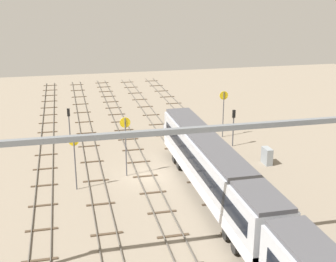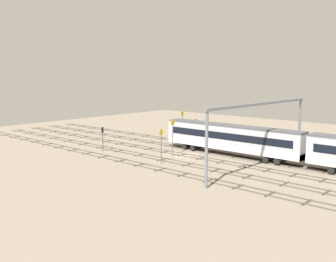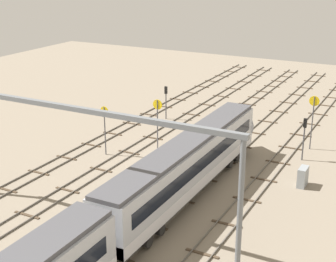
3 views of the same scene
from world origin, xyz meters
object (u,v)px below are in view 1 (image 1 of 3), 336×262
(speed_sign_far_trackside, at_px, (126,138))
(relay_cabinet, at_px, (267,156))
(signal_light_trackside_approach, at_px, (233,122))
(speed_sign_mid_trackside, at_px, (223,107))
(train, at_px, (274,244))
(speed_sign_near_foreground, at_px, (75,156))
(signal_light_trackside_departure, at_px, (69,120))
(overhead_gantry, at_px, (182,158))

(speed_sign_far_trackside, distance_m, relay_cabinet, 14.79)
(speed_sign_far_trackside, xyz_separation_m, signal_light_trackside_approach, (5.69, -13.03, -1.02))
(speed_sign_mid_trackside, height_order, signal_light_trackside_approach, speed_sign_mid_trackside)
(train, distance_m, relay_cabinet, 19.95)
(speed_sign_mid_trackside, distance_m, relay_cabinet, 9.89)
(speed_sign_far_trackside, bearing_deg, train, -160.76)
(speed_sign_near_foreground, relative_size, speed_sign_far_trackside, 0.86)
(signal_light_trackside_departure, bearing_deg, overhead_gantry, -165.59)
(train, relative_size, speed_sign_far_trackside, 8.61)
(overhead_gantry, distance_m, speed_sign_mid_trackside, 26.45)
(train, height_order, speed_sign_near_foreground, speed_sign_near_foreground)
(overhead_gantry, xyz_separation_m, relay_cabinet, (14.27, -12.89, -6.31))
(signal_light_trackside_departure, bearing_deg, signal_light_trackside_approach, -107.05)
(speed_sign_far_trackside, bearing_deg, overhead_gantry, -173.72)
(speed_sign_near_foreground, relative_size, signal_light_trackside_approach, 1.18)
(overhead_gantry, relative_size, speed_sign_far_trackside, 4.27)
(overhead_gantry, xyz_separation_m, signal_light_trackside_departure, (25.76, 6.62, -4.47))
(speed_sign_mid_trackside, xyz_separation_m, relay_cabinet, (-9.35, -1.47, -2.89))
(speed_sign_near_foreground, xyz_separation_m, speed_sign_far_trackside, (2.06, -4.83, 0.58))
(relay_cabinet, bearing_deg, signal_light_trackside_departure, 59.49)
(overhead_gantry, relative_size, signal_light_trackside_approach, 5.85)
(overhead_gantry, relative_size, relay_cabinet, 14.52)
(signal_light_trackside_approach, distance_m, signal_light_trackside_departure, 18.88)
(train, bearing_deg, relay_cabinet, -23.91)
(relay_cabinet, bearing_deg, overhead_gantry, 137.91)
(overhead_gantry, relative_size, speed_sign_near_foreground, 4.96)
(speed_sign_near_foreground, height_order, speed_sign_mid_trackside, speed_sign_mid_trackside)
(train, xyz_separation_m, speed_sign_mid_trackside, (27.51, -6.58, 1.10))
(speed_sign_near_foreground, bearing_deg, signal_light_trackside_approach, -66.54)
(speed_sign_mid_trackside, xyz_separation_m, speed_sign_far_trackside, (-9.08, 13.02, 0.08))
(overhead_gantry, height_order, speed_sign_far_trackside, overhead_gantry)
(speed_sign_far_trackside, bearing_deg, speed_sign_near_foreground, 113.07)
(speed_sign_near_foreground, xyz_separation_m, speed_sign_mid_trackside, (11.14, -17.85, 0.51))
(speed_sign_mid_trackside, bearing_deg, signal_light_trackside_departure, 83.21)
(train, xyz_separation_m, relay_cabinet, (18.16, -8.05, -1.80))
(signal_light_trackside_approach, bearing_deg, train, 164.71)
(speed_sign_near_foreground, bearing_deg, speed_sign_mid_trackside, -58.03)
(speed_sign_mid_trackside, bearing_deg, overhead_gantry, 154.20)
(overhead_gantry, bearing_deg, speed_sign_mid_trackside, -25.80)
(speed_sign_near_foreground, relative_size, relay_cabinet, 2.93)
(speed_sign_far_trackside, relative_size, relay_cabinet, 3.40)
(train, height_order, signal_light_trackside_approach, train)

